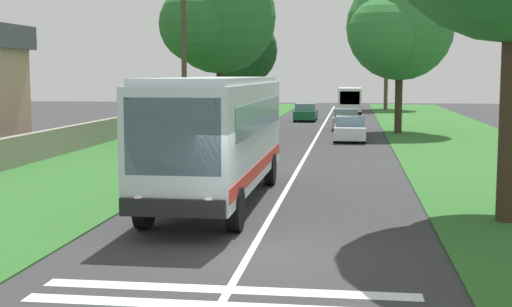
# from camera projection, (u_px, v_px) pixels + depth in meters

# --- Properties ---
(ground) EXTENTS (160.00, 160.00, 0.00)m
(ground) POSITION_uv_depth(u_px,v_px,m) (251.00, 252.00, 15.42)
(ground) COLOR #333335
(grass_verge_left) EXTENTS (120.00, 8.00, 0.04)m
(grass_verge_left) POSITION_uv_depth(u_px,v_px,m) (115.00, 161.00, 31.28)
(grass_verge_left) COLOR #2D6628
(grass_verge_left) RESTS_ON ground
(grass_verge_right) EXTENTS (120.00, 8.00, 0.04)m
(grass_verge_right) POSITION_uv_depth(u_px,v_px,m) (501.00, 167.00, 29.09)
(grass_verge_right) COLOR #2D6628
(grass_verge_right) RESTS_ON ground
(centre_line) EXTENTS (110.00, 0.16, 0.01)m
(centre_line) POSITION_uv_depth(u_px,v_px,m) (301.00, 164.00, 30.19)
(centre_line) COLOR silver
(centre_line) RESTS_ON ground
(coach_bus) EXTENTS (11.16, 2.62, 3.73)m
(coach_bus) POSITION_uv_depth(u_px,v_px,m) (219.00, 131.00, 21.15)
(coach_bus) COLOR silver
(coach_bus) RESTS_ON ground
(trailing_car_0) EXTENTS (4.30, 1.78, 1.43)m
(trailing_car_0) POSITION_uv_depth(u_px,v_px,m) (350.00, 129.00, 40.80)
(trailing_car_0) COLOR silver
(trailing_car_0) RESTS_ON ground
(trailing_car_1) EXTENTS (4.30, 1.78, 1.43)m
(trailing_car_1) POSITION_uv_depth(u_px,v_px,m) (346.00, 120.00, 49.49)
(trailing_car_1) COLOR #B7A893
(trailing_car_1) RESTS_ON ground
(trailing_car_2) EXTENTS (4.30, 1.78, 1.43)m
(trailing_car_2) POSITION_uv_depth(u_px,v_px,m) (306.00, 113.00, 58.15)
(trailing_car_2) COLOR #145933
(trailing_car_2) RESTS_ON ground
(trailing_minibus_0) EXTENTS (6.00, 2.14, 2.53)m
(trailing_minibus_0) POSITION_uv_depth(u_px,v_px,m) (350.00, 98.00, 66.45)
(trailing_minibus_0) COLOR silver
(trailing_minibus_0) RESTS_ON ground
(roadside_tree_left_1) EXTENTS (7.58, 6.06, 9.85)m
(roadside_tree_left_1) POSITION_uv_depth(u_px,v_px,m) (218.00, 21.00, 38.43)
(roadside_tree_left_1) COLOR #3D2D1E
(roadside_tree_left_1) RESTS_ON grass_verge_left
(roadside_tree_left_2) EXTENTS (5.24, 4.67, 7.69)m
(roadside_tree_left_2) POSITION_uv_depth(u_px,v_px,m) (241.00, 52.00, 47.51)
(roadside_tree_left_2) COLOR brown
(roadside_tree_left_2) RESTS_ON grass_verge_left
(roadside_tree_right_0) EXTENTS (8.54, 7.02, 10.82)m
(roadside_tree_right_0) POSITION_uv_depth(u_px,v_px,m) (385.00, 42.00, 75.08)
(roadside_tree_right_0) COLOR brown
(roadside_tree_right_0) RESTS_ON grass_verge_right
(roadside_tree_right_2) EXTENTS (8.38, 6.81, 10.18)m
(roadside_tree_right_2) POSITION_uv_depth(u_px,v_px,m) (397.00, 30.00, 45.20)
(roadside_tree_right_2) COLOR #3D2D1E
(roadside_tree_right_2) RESTS_ON grass_verge_right
(utility_pole) EXTENTS (0.24, 1.40, 8.38)m
(utility_pole) POSITION_uv_depth(u_px,v_px,m) (184.00, 62.00, 32.65)
(utility_pole) COLOR #473828
(utility_pole) RESTS_ON grass_verge_left
(roadside_wall) EXTENTS (70.00, 0.40, 1.25)m
(roadside_wall) POSITION_uv_depth(u_px,v_px,m) (83.00, 136.00, 36.59)
(roadside_wall) COLOR gray
(roadside_wall) RESTS_ON grass_verge_left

